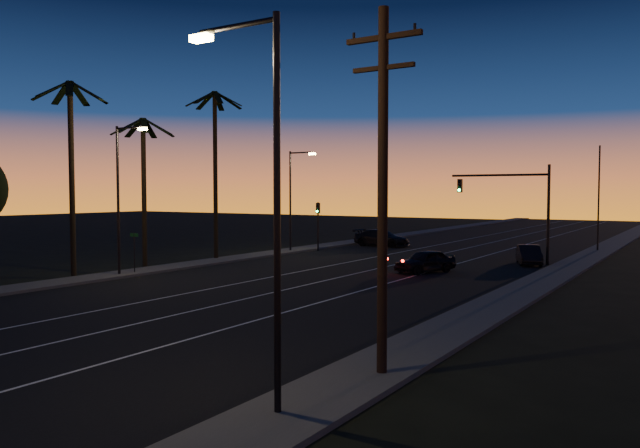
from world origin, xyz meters
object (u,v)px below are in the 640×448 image
Objects in this scene: utility_pole at (383,183)px; cross_car at (382,238)px; right_car at (529,255)px; lead_car at (425,261)px; signal_mast at (514,196)px.

utility_pole is 41.68m from cross_car.
cross_car is at bearing 153.51° from right_car.
cross_car reaches higher than right_car.
right_car is (4.46, 7.95, -0.04)m from lead_car.
signal_mast is 4.31m from right_car.
utility_pole is at bearing -83.72° from right_car.
signal_mast is at bearing 155.50° from right_car.
signal_mast is 1.29× the size of cross_car.
cross_car is (-18.53, 37.06, -4.52)m from utility_pole.
lead_car is 0.90× the size of cross_car.
utility_pole is 2.31× the size of right_car.
signal_mast is 1.64× the size of right_car.
utility_pole is at bearing -63.43° from cross_car.
signal_mast is 1.43× the size of lead_car.
signal_mast is 9.96m from lead_car.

